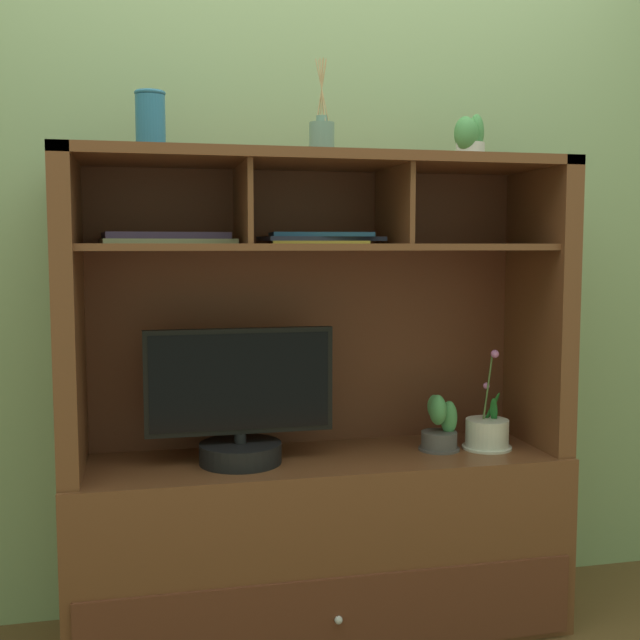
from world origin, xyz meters
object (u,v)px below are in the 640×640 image
(diffuser_bottle, at_px, (322,137))
(potted_succulent, at_px, (469,139))
(potted_orchid, at_px, (487,434))
(magazine_stack_centre, at_px, (166,238))
(media_console, at_px, (319,487))
(potted_fern, at_px, (440,427))
(tv_monitor, at_px, (240,409))
(magazine_stack_left, at_px, (320,238))
(ceramic_vase, at_px, (150,121))

(diffuser_bottle, bearing_deg, potted_succulent, 5.85)
(potted_orchid, distance_m, magazine_stack_centre, 1.19)
(media_console, xyz_separation_m, diffuser_bottle, (-0.00, -0.03, 1.08))
(media_console, relative_size, potted_fern, 8.35)
(media_console, xyz_separation_m, tv_monitor, (-0.25, -0.03, 0.27))
(magazine_stack_centre, xyz_separation_m, potted_succulent, (0.96, -0.01, 0.32))
(tv_monitor, height_order, magazine_stack_left, magazine_stack_left)
(potted_fern, bearing_deg, potted_orchid, -5.30)
(ceramic_vase, bearing_deg, potted_fern, -2.42)
(potted_fern, bearing_deg, magazine_stack_centre, 176.08)
(potted_fern, xyz_separation_m, diffuser_bottle, (-0.39, -0.01, 0.91))
(potted_orchid, height_order, potted_succulent, potted_succulent)
(tv_monitor, relative_size, ceramic_vase, 3.27)
(magazine_stack_centre, bearing_deg, potted_orchid, -4.14)
(tv_monitor, distance_m, potted_fern, 0.65)
(magazine_stack_left, height_order, ceramic_vase, ceramic_vase)
(potted_orchid, distance_m, diffuser_bottle, 1.08)
(diffuser_bottle, distance_m, ceramic_vase, 0.50)
(potted_orchid, bearing_deg, potted_fern, 174.70)
(potted_succulent, bearing_deg, ceramic_vase, -179.59)
(magazine_stack_left, distance_m, potted_succulent, 0.58)
(magazine_stack_centre, bearing_deg, potted_fern, -3.92)
(potted_succulent, xyz_separation_m, ceramic_vase, (-0.99, -0.01, 0.02))
(tv_monitor, relative_size, potted_succulent, 3.88)
(potted_fern, relative_size, magazine_stack_left, 0.48)
(potted_fern, distance_m, magazine_stack_centre, 1.05)
(magazine_stack_left, xyz_separation_m, ceramic_vase, (-0.51, -0.01, 0.34))
(media_console, distance_m, diffuser_bottle, 1.08)
(diffuser_bottle, distance_m, potted_succulent, 0.50)
(ceramic_vase, bearing_deg, diffuser_bottle, -4.98)
(media_console, relative_size, diffuser_bottle, 5.48)
(diffuser_bottle, bearing_deg, tv_monitor, -179.80)
(magazine_stack_centre, relative_size, diffuser_bottle, 1.43)
(media_console, height_order, ceramic_vase, ceramic_vase)
(potted_orchid, relative_size, magazine_stack_left, 0.85)
(tv_monitor, height_order, diffuser_bottle, diffuser_bottle)
(tv_monitor, height_order, potted_fern, tv_monitor)
(magazine_stack_left, bearing_deg, ceramic_vase, -179.08)
(potted_orchid, bearing_deg, tv_monitor, 179.44)
(potted_orchid, bearing_deg, magazine_stack_centre, 175.86)
(media_console, height_order, magazine_stack_left, media_console)
(potted_orchid, height_order, ceramic_vase, ceramic_vase)
(media_console, distance_m, ceramic_vase, 1.22)
(magazine_stack_left, relative_size, diffuser_bottle, 1.37)
(potted_orchid, height_order, potted_fern, potted_orchid)
(tv_monitor, height_order, potted_orchid, tv_monitor)
(media_console, relative_size, potted_orchid, 4.72)
(magazine_stack_left, relative_size, potted_succulent, 2.62)
(media_console, distance_m, magazine_stack_centre, 0.91)
(magazine_stack_centre, height_order, potted_succulent, potted_succulent)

